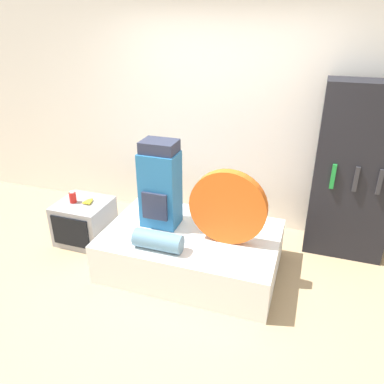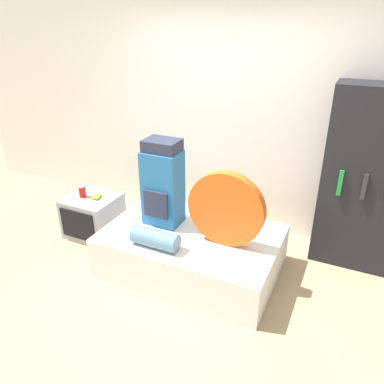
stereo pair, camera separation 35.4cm
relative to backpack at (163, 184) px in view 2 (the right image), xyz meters
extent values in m
plane|color=tan|center=(0.37, -0.58, -0.85)|extent=(16.00, 16.00, 0.00)
cube|color=white|center=(0.37, 1.06, 0.45)|extent=(8.00, 0.05, 2.60)
cube|color=white|center=(0.36, -0.08, -0.64)|extent=(1.72, 1.13, 0.42)
cube|color=#23669E|center=(0.00, 0.00, -0.05)|extent=(0.37, 0.28, 0.78)
cube|color=#282D42|center=(0.00, 0.02, 0.40)|extent=(0.34, 0.25, 0.12)
cube|color=#282D42|center=(0.00, -0.15, -0.16)|extent=(0.26, 0.03, 0.28)
cylinder|color=#E05B19|center=(0.72, -0.11, -0.07)|extent=(0.73, 0.10, 0.73)
cylinder|color=#5B849E|center=(0.16, -0.44, -0.35)|extent=(0.46, 0.18, 0.18)
cube|color=#939399|center=(-0.98, 0.04, -0.61)|extent=(0.57, 0.54, 0.48)
cube|color=black|center=(-0.98, -0.24, -0.60)|extent=(0.45, 0.02, 0.35)
cylinder|color=red|center=(-1.08, 0.02, -0.31)|extent=(0.08, 0.08, 0.12)
cylinder|color=white|center=(-1.08, 0.02, -0.25)|extent=(0.05, 0.05, 0.02)
ellipsoid|color=yellow|center=(-0.93, 0.07, -0.36)|extent=(0.08, 0.15, 0.03)
ellipsoid|color=yellow|center=(-0.92, 0.07, -0.36)|extent=(0.05, 0.15, 0.03)
ellipsoid|color=yellow|center=(-0.90, 0.07, -0.36)|extent=(0.05, 0.15, 0.03)
ellipsoid|color=yellow|center=(-0.89, 0.07, -0.36)|extent=(0.08, 0.15, 0.03)
cube|color=black|center=(1.83, 0.77, 0.07)|extent=(0.80, 0.39, 1.84)
cube|color=#1E8E38|center=(1.62, 0.57, 0.09)|extent=(0.04, 0.02, 0.26)
cube|color=#2D2D33|center=(1.83, 0.57, 0.09)|extent=(0.04, 0.02, 0.26)
camera|label=1|loc=(1.39, -3.10, 1.54)|focal=35.00mm
camera|label=2|loc=(1.72, -2.97, 1.54)|focal=35.00mm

